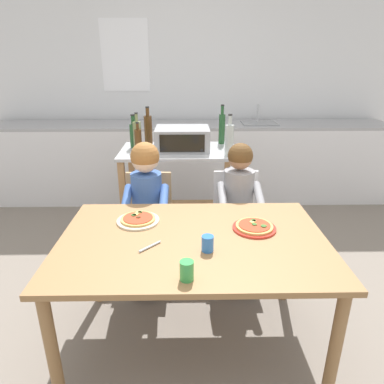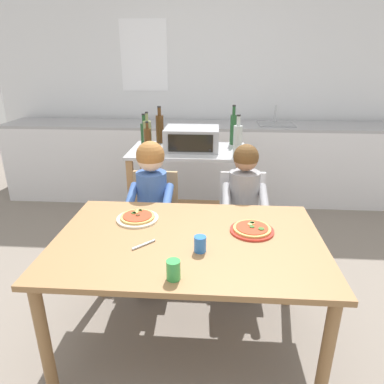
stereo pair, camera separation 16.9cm
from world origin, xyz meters
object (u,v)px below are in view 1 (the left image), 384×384
Objects in this scene: child_in_blue_striped_shirt at (146,198)px; pizza_plate_cream at (138,220)px; pizza_plate_red_rimmed at (254,227)px; dining_chair_right at (236,216)px; toaster_oven at (182,139)px; bottle_slim_sauce at (138,141)px; bottle_brown_beer at (134,135)px; dining_chair_left at (149,219)px; child_in_grey_shirt at (239,200)px; bottle_squat_spirits at (148,129)px; serving_spoon at (150,247)px; bottle_dark_olive_oil at (137,135)px; bottle_tall_green_wine at (222,128)px; kitchen_island_cart at (179,183)px; dining_table at (193,252)px; drinking_cup_green at (187,271)px; bottle_clear_vinegar at (229,140)px; drinking_cup_blue at (208,243)px.

child_in_blue_striped_shirt is 0.43m from pizza_plate_cream.
dining_chair_right is at bearing 90.02° from pizza_plate_red_rimmed.
toaster_oven is 0.37m from bottle_slim_sauce.
bottle_brown_beer is at bearing 108.54° from bottle_slim_sauce.
dining_chair_left is 0.70m from child_in_grey_shirt.
bottle_squat_spirits is 1.14m from dining_chair_right.
pizza_plate_red_rimmed is 1.75× the size of serving_spoon.
pizza_plate_cream is (-0.67, -0.45, 0.07)m from child_in_grey_shirt.
bottle_brown_beer is at bearing -123.44° from bottle_squat_spirits.
bottle_brown_beer is at bearing 115.88° from bottle_dark_olive_oil.
kitchen_island_cart is at bearing -150.65° from bottle_tall_green_wine.
bottle_dark_olive_oil is at bearing -64.12° from bottle_brown_beer.
pizza_plate_red_rimmed is (0.35, 0.10, 0.10)m from dining_table.
bottle_slim_sauce reaches higher than drinking_cup_green.
bottle_clear_vinegar is at bearing -20.00° from bottle_brown_beer.
dining_chair_right is at bearing 2.18° from dining_chair_left.
bottle_dark_olive_oil reaches higher than child_in_blue_striped_shirt.
pizza_plate_cream is 1.79× the size of serving_spoon.
bottle_tall_green_wine is at bearing 78.70° from dining_table.
dining_chair_right is 0.99m from drinking_cup_blue.
serving_spoon is at bearing 124.33° from drinking_cup_green.
drinking_cup_blue is at bearing -69.25° from bottle_dark_olive_oil.
child_in_blue_striped_shirt is at bearing -148.86° from bottle_clear_vinegar.
dining_chair_right reaches higher than dining_table.
bottle_dark_olive_oil reaches higher than drinking_cup_blue.
bottle_slim_sauce is 0.17× the size of dining_table.
bottle_tall_green_wine is at bearing 52.79° from child_in_blue_striped_shirt.
dining_chair_right is (0.04, -0.24, -0.55)m from bottle_clear_vinegar.
pizza_plate_cream is at bearing 147.12° from dining_table.
serving_spoon is at bearing -127.22° from child_in_grey_shirt.
pizza_plate_red_rimmed is (0.83, -1.20, -0.28)m from bottle_brown_beer.
pizza_plate_red_rimmed is at bearing -62.05° from bottle_squat_spirits.
drinking_cup_green is (0.29, -1.01, 0.07)m from child_in_blue_striped_shirt.
child_in_blue_striped_shirt is (0.16, -0.66, -0.32)m from bottle_brown_beer.
bottle_squat_spirits is (0.05, 0.34, 0.03)m from bottle_slim_sauce.
bottle_tall_green_wine is 1.08m from dining_chair_left.
pizza_plate_red_rimmed reaches higher than serving_spoon.
bottle_tall_green_wine is 1.05× the size of bottle_clear_vinegar.
bottle_clear_vinegar is 0.31× the size of child_in_grey_shirt.
bottle_brown_beer is 1.15× the size of pizza_plate_cream.
child_in_blue_striped_shirt reaches higher than child_in_grey_shirt.
drinking_cup_green is at bearing -95.35° from dining_table.
bottle_dark_olive_oil is 1.05m from dining_chair_right.
dining_chair_right is at bearing 71.51° from drinking_cup_green.
bottle_clear_vinegar is 1.15× the size of bottle_brown_beer.
bottle_clear_vinegar is at bearing 64.63° from serving_spoon.
kitchen_island_cart is 0.68× the size of dining_table.
bottle_brown_beer is (-0.38, 0.08, 0.42)m from kitchen_island_cart.
dining_chair_left is (0.05, -0.71, -0.55)m from bottle_squat_spirits.
toaster_oven is 0.42m from bottle_brown_beer.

